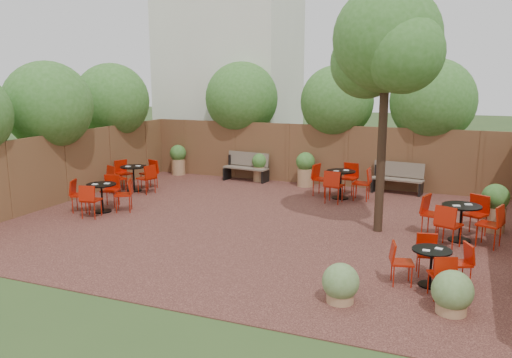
% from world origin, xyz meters
% --- Properties ---
extents(ground, '(80.00, 80.00, 0.00)m').
position_xyz_m(ground, '(0.00, 0.00, 0.00)').
color(ground, '#354F23').
rests_on(ground, ground).
extents(courtyard_paving, '(12.00, 10.00, 0.02)m').
position_xyz_m(courtyard_paving, '(0.00, 0.00, 0.01)').
color(courtyard_paving, '#331814').
rests_on(courtyard_paving, ground).
extents(fence_back, '(12.00, 0.08, 2.00)m').
position_xyz_m(fence_back, '(0.00, 5.00, 1.00)').
color(fence_back, brown).
rests_on(fence_back, ground).
extents(fence_left, '(0.08, 10.00, 2.00)m').
position_xyz_m(fence_left, '(-6.00, 0.00, 1.00)').
color(fence_left, brown).
rests_on(fence_left, ground).
extents(neighbour_building, '(5.00, 4.00, 8.00)m').
position_xyz_m(neighbour_building, '(-4.50, 8.00, 4.00)').
color(neighbour_building, silver).
rests_on(neighbour_building, ground).
extents(overhang_foliage, '(15.43, 10.72, 2.66)m').
position_xyz_m(overhang_foliage, '(-2.04, 3.25, 2.74)').
color(overhang_foliage, '#346821').
rests_on(overhang_foliage, ground).
extents(courtyard_tree, '(2.58, 2.48, 5.53)m').
position_xyz_m(courtyard_tree, '(2.78, 0.39, 4.19)').
color(courtyard_tree, black).
rests_on(courtyard_tree, courtyard_paving).
extents(park_bench_left, '(1.62, 0.70, 0.97)m').
position_xyz_m(park_bench_left, '(-2.35, 4.63, 0.52)').
color(park_bench_left, brown).
rests_on(park_bench_left, courtyard_paving).
extents(park_bench_right, '(1.59, 0.68, 0.95)m').
position_xyz_m(park_bench_right, '(2.71, 4.63, 0.51)').
color(park_bench_right, brown).
rests_on(park_bench_right, courtyard_paving).
extents(bistro_tables, '(11.24, 7.32, 0.96)m').
position_xyz_m(bistro_tables, '(-0.01, 0.83, 0.48)').
color(bistro_tables, black).
rests_on(bistro_tables, courtyard_paving).
extents(planters, '(10.99, 3.93, 1.12)m').
position_xyz_m(planters, '(-0.21, 3.70, 0.61)').
color(planters, '#A17750').
rests_on(planters, courtyard_paving).
extents(low_shrubs, '(3.42, 2.14, 0.68)m').
position_xyz_m(low_shrubs, '(4.25, -3.22, 0.33)').
color(low_shrubs, '#A17750').
rests_on(low_shrubs, courtyard_paving).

